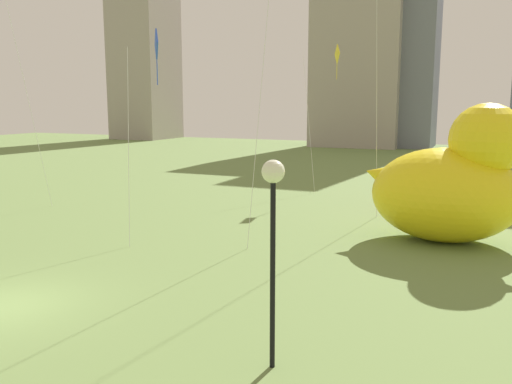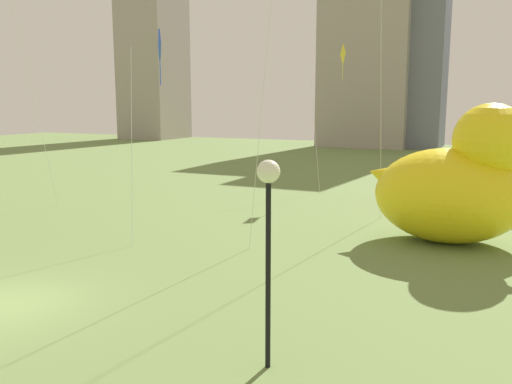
{
  "view_description": "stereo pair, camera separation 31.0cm",
  "coord_description": "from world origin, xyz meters",
  "px_view_note": "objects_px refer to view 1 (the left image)",
  "views": [
    {
      "loc": [
        12.89,
        -10.98,
        5.99
      ],
      "look_at": [
        6.08,
        4.68,
        3.13
      ],
      "focal_mm": 37.79,
      "sensor_mm": 36.0,
      "label": 1
    },
    {
      "loc": [
        13.17,
        -10.86,
        5.99
      ],
      "look_at": [
        6.08,
        4.68,
        3.13
      ],
      "focal_mm": 37.79,
      "sensor_mm": 36.0,
      "label": 2
    }
  ],
  "objects_px": {
    "box_truck": "(462,186)",
    "kite_yellow": "(335,59)",
    "kite_blue": "(155,52)",
    "lamppost": "(273,206)",
    "giant_inflatable_duck": "(452,184)"
  },
  "relations": [
    {
      "from": "box_truck",
      "to": "kite_yellow",
      "type": "height_order",
      "value": "kite_yellow"
    },
    {
      "from": "lamppost",
      "to": "giant_inflatable_duck",
      "type": "bearing_deg",
      "value": 78.02
    },
    {
      "from": "box_truck",
      "to": "kite_blue",
      "type": "bearing_deg",
      "value": -135.74
    },
    {
      "from": "giant_inflatable_duck",
      "to": "kite_blue",
      "type": "relative_size",
      "value": 0.8
    },
    {
      "from": "kite_blue",
      "to": "box_truck",
      "type": "bearing_deg",
      "value": 44.26
    },
    {
      "from": "giant_inflatable_duck",
      "to": "kite_yellow",
      "type": "distance_m",
      "value": 16.34
    },
    {
      "from": "box_truck",
      "to": "kite_yellow",
      "type": "relative_size",
      "value": 0.59
    },
    {
      "from": "lamppost",
      "to": "kite_blue",
      "type": "distance_m",
      "value": 13.45
    },
    {
      "from": "lamppost",
      "to": "kite_yellow",
      "type": "height_order",
      "value": "kite_yellow"
    },
    {
      "from": "box_truck",
      "to": "lamppost",
      "type": "bearing_deg",
      "value": -98.24
    },
    {
      "from": "giant_inflatable_duck",
      "to": "kite_yellow",
      "type": "height_order",
      "value": "kite_yellow"
    },
    {
      "from": "giant_inflatable_duck",
      "to": "lamppost",
      "type": "distance_m",
      "value": 13.9
    },
    {
      "from": "giant_inflatable_duck",
      "to": "kite_yellow",
      "type": "xyz_separation_m",
      "value": [
        -8.66,
        12.34,
        6.31
      ]
    },
    {
      "from": "giant_inflatable_duck",
      "to": "box_truck",
      "type": "bearing_deg",
      "value": 89.0
    },
    {
      "from": "kite_yellow",
      "to": "box_truck",
      "type": "bearing_deg",
      "value": -30.5
    }
  ]
}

